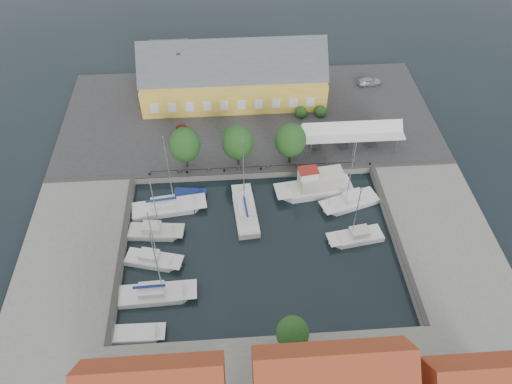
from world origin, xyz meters
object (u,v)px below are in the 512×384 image
(tent_canopy, at_px, (352,132))
(east_boat_b, at_px, (356,238))
(car_red, at_px, (185,133))
(center_sailboat, at_px, (245,213))
(warehouse, at_px, (229,77))
(launch_sw, at_px, (139,334))
(west_boat_d, at_px, (156,295))
(west_boat_b, at_px, (155,232))
(east_boat_a, at_px, (350,202))
(west_boat_a, at_px, (167,208))
(car_silver, at_px, (369,81))
(trawler, at_px, (317,186))
(west_boat_c, at_px, (153,261))
(launch_nw, at_px, (190,194))

(tent_canopy, relative_size, east_boat_b, 1.46)
(car_red, height_order, center_sailboat, center_sailboat)
(warehouse, height_order, launch_sw, warehouse)
(car_red, bearing_deg, west_boat_d, -119.80)
(warehouse, bearing_deg, center_sailboat, -87.51)
(tent_canopy, relative_size, west_boat_b, 1.47)
(launch_sw, bearing_deg, east_boat_b, 23.74)
(west_boat_b, bearing_deg, car_red, 79.58)
(east_boat_a, bearing_deg, west_boat_d, -152.98)
(tent_canopy, xyz_separation_m, launch_sw, (-27.45, -26.89, -3.59))
(warehouse, bearing_deg, west_boat_d, -104.54)
(west_boat_a, height_order, west_boat_d, west_boat_a)
(tent_canopy, height_order, west_boat_d, west_boat_d)
(tent_canopy, height_order, east_boat_b, east_boat_b)
(car_silver, bearing_deg, west_boat_b, 123.21)
(trawler, relative_size, east_boat_a, 0.96)
(warehouse, bearing_deg, trawler, -63.45)
(trawler, bearing_deg, west_boat_d, -143.58)
(warehouse, bearing_deg, launch_sw, -104.92)
(warehouse, distance_m, center_sailboat, 25.18)
(tent_canopy, distance_m, trawler, 9.93)
(east_boat_b, bearing_deg, west_boat_b, 174.22)
(east_boat_b, relative_size, west_boat_c, 1.02)
(center_sailboat, height_order, west_boat_a, west_boat_a)
(center_sailboat, distance_m, west_boat_b, 11.48)
(center_sailboat, distance_m, west_boat_a, 10.06)
(tent_canopy, distance_m, car_red, 23.97)
(center_sailboat, height_order, west_boat_c, center_sailboat)
(west_boat_d, bearing_deg, warehouse, 75.46)
(tent_canopy, bearing_deg, east_boat_b, -98.32)
(launch_nw, bearing_deg, east_boat_a, -8.23)
(car_silver, relative_size, west_boat_b, 0.40)
(car_red, height_order, west_boat_c, west_boat_c)
(west_boat_b, bearing_deg, west_boat_c, -89.25)
(trawler, xyz_separation_m, launch_nw, (-16.76, 0.53, -0.93))
(car_red, bearing_deg, launch_nw, -110.13)
(tent_canopy, xyz_separation_m, trawler, (-5.92, -7.51, -2.67))
(west_boat_a, bearing_deg, tent_canopy, 20.26)
(warehouse, distance_m, west_boat_b, 29.35)
(car_silver, distance_m, car_red, 31.90)
(warehouse, bearing_deg, car_silver, 3.89)
(car_red, xyz_separation_m, center_sailboat, (8.01, -15.06, -1.23))
(tent_canopy, bearing_deg, west_boat_a, -159.74)
(east_boat_a, height_order, west_boat_a, west_boat_a)
(west_boat_a, distance_m, west_boat_b, 4.17)
(east_boat_a, bearing_deg, center_sailboat, -175.95)
(car_red, height_order, east_boat_a, east_boat_a)
(car_silver, distance_m, east_boat_b, 32.44)
(trawler, bearing_deg, east_boat_a, -31.31)
(center_sailboat, xyz_separation_m, launch_sw, (-11.93, -15.93, -0.27))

